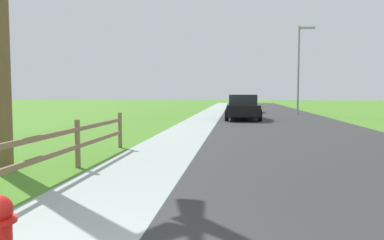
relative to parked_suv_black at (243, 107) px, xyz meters
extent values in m
plane|color=#4C8629|center=(-1.42, 3.75, -0.76)|extent=(120.00, 120.00, 0.00)
cube|color=#323232|center=(2.08, 5.75, -0.76)|extent=(7.00, 66.00, 0.01)
cube|color=#A1AEA8|center=(-4.42, 5.75, -0.76)|extent=(6.00, 66.00, 0.01)
cube|color=#4C8629|center=(-5.92, 5.75, -0.76)|extent=(5.00, 66.00, 0.00)
cylinder|color=brown|center=(-3.73, -15.52, -0.24)|extent=(0.11, 0.11, 1.03)
cylinder|color=brown|center=(-3.73, -12.59, -0.24)|extent=(0.11, 0.11, 1.03)
cube|color=brown|center=(-3.73, -16.99, -0.30)|extent=(0.07, 8.81, 0.09)
cube|color=brown|center=(-3.73, -16.99, 0.07)|extent=(0.07, 8.81, 0.09)
cube|color=black|center=(0.00, -0.07, -0.15)|extent=(1.90, 4.97, 0.64)
cube|color=#1E232B|center=(0.00, 0.17, 0.45)|extent=(1.66, 2.51, 0.58)
cylinder|color=black|center=(-0.94, 1.47, -0.42)|extent=(0.22, 0.68, 0.68)
cylinder|color=black|center=(0.92, 1.48, -0.42)|extent=(0.22, 0.68, 0.68)
cylinder|color=black|center=(-0.92, -1.61, -0.42)|extent=(0.22, 0.68, 0.68)
cylinder|color=black|center=(0.94, -1.60, -0.42)|extent=(0.22, 0.68, 0.68)
cube|color=maroon|center=(0.28, 8.77, -0.14)|extent=(1.90, 4.40, 0.66)
cube|color=#1E232B|center=(0.28, 9.07, 0.44)|extent=(1.64, 2.03, 0.51)
cylinder|color=black|center=(-0.65, 10.11, -0.42)|extent=(0.23, 0.68, 0.68)
cylinder|color=black|center=(1.17, 10.14, -0.42)|extent=(0.23, 0.68, 0.68)
cylinder|color=black|center=(-0.60, 7.40, -0.42)|extent=(0.23, 0.68, 0.68)
cylinder|color=black|center=(1.22, 7.44, -0.42)|extent=(0.23, 0.68, 0.68)
cylinder|color=gray|center=(4.09, 5.12, 2.46)|extent=(0.14, 0.14, 6.44)
cube|color=#999999|center=(4.64, 5.12, 5.53)|extent=(1.10, 0.20, 0.14)
camera|label=1|loc=(-0.39, -23.09, 0.83)|focal=35.14mm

